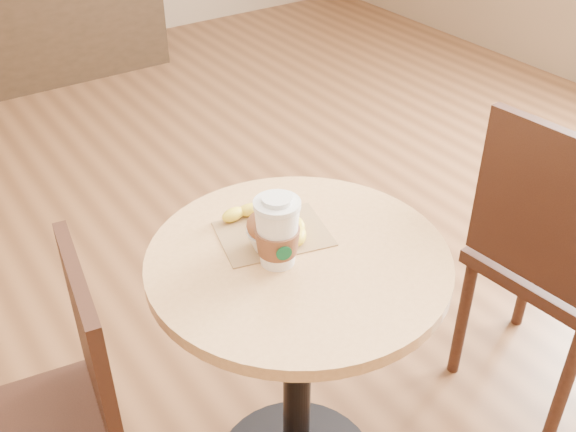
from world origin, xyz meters
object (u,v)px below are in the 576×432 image
at_px(chair_right, 554,256).
at_px(coffee_cup, 277,234).
at_px(chair_left, 55,422).
at_px(cafe_table, 298,334).
at_px(banana, 270,224).
at_px(muffin, 270,231).

bearing_deg(chair_right, coffee_cup, 74.31).
bearing_deg(chair_left, coffee_cup, 86.54).
height_order(cafe_table, chair_right, chair_right).
xyz_separation_m(chair_left, chair_right, (1.30, -0.26, 0.05)).
bearing_deg(banana, coffee_cup, -135.92).
bearing_deg(chair_right, chair_left, 73.46).
distance_m(coffee_cup, muffin, 0.06).
bearing_deg(cafe_table, chair_right, -10.64).
distance_m(cafe_table, chair_left, 0.56).
relative_size(chair_left, banana, 3.92).
relative_size(cafe_table, chair_left, 0.89).
xyz_separation_m(chair_right, coffee_cup, (-0.80, 0.15, 0.31)).
distance_m(chair_left, muffin, 0.61).
relative_size(chair_left, chair_right, 0.91).
distance_m(chair_left, banana, 0.63).
bearing_deg(chair_right, muffin, 70.78).
relative_size(chair_right, banana, 4.33).
bearing_deg(muffin, banana, 57.69).
bearing_deg(banana, chair_left, 158.11).
bearing_deg(chair_left, cafe_table, 86.96).
height_order(chair_left, banana, chair_left).
height_order(cafe_table, coffee_cup, coffee_cup).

